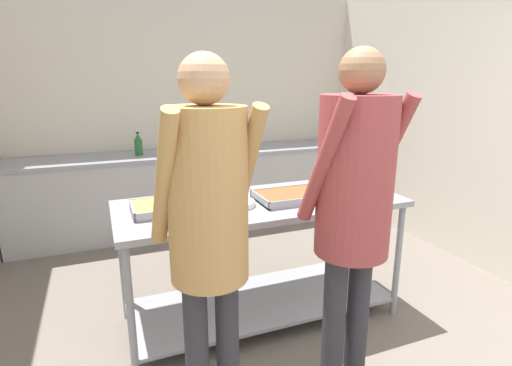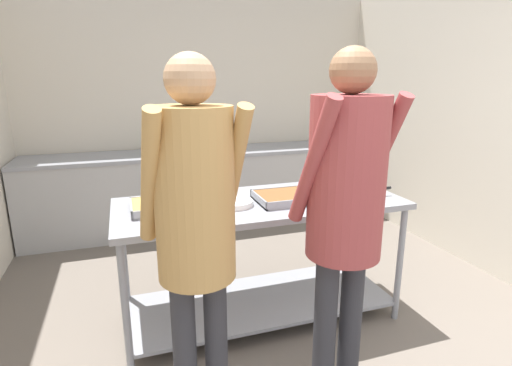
{
  "view_description": "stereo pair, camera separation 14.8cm",
  "coord_description": "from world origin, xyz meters",
  "px_view_note": "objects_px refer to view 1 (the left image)",
  "views": [
    {
      "loc": [
        -1.08,
        -0.82,
        1.68
      ],
      "look_at": [
        -0.1,
        1.66,
        0.98
      ],
      "focal_mm": 28.0,
      "sensor_mm": 36.0,
      "label": 1
    },
    {
      "loc": [
        -0.94,
        -0.87,
        1.68
      ],
      "look_at": [
        -0.1,
        1.66,
        0.98
      ],
      "focal_mm": 28.0,
      "sensor_mm": 36.0,
      "label": 2
    }
  ],
  "objects_px": {
    "sauce_pan": "(357,192)",
    "guest_serving_left": "(354,196)",
    "serving_tray_vegetables": "(291,196)",
    "guest_serving_right": "(208,215)",
    "serving_tray_roast": "(172,206)",
    "water_bottle": "(138,145)",
    "plate_stack": "(236,203)"
  },
  "relations": [
    {
      "from": "sauce_pan",
      "to": "guest_serving_left",
      "type": "xyz_separation_m",
      "value": [
        -0.52,
        -0.68,
        0.22
      ]
    },
    {
      "from": "sauce_pan",
      "to": "serving_tray_vegetables",
      "type": "bearing_deg",
      "value": 166.51
    },
    {
      "from": "serving_tray_vegetables",
      "to": "sauce_pan",
      "type": "height_order",
      "value": "sauce_pan"
    },
    {
      "from": "sauce_pan",
      "to": "guest_serving_left",
      "type": "height_order",
      "value": "guest_serving_left"
    },
    {
      "from": "serving_tray_vegetables",
      "to": "guest_serving_right",
      "type": "xyz_separation_m",
      "value": [
        -0.77,
        -0.74,
        0.21
      ]
    },
    {
      "from": "guest_serving_right",
      "to": "guest_serving_left",
      "type": "bearing_deg",
      "value": -3.46
    },
    {
      "from": "serving_tray_roast",
      "to": "guest_serving_right",
      "type": "distance_m",
      "value": 0.85
    },
    {
      "from": "guest_serving_right",
      "to": "water_bottle",
      "type": "height_order",
      "value": "guest_serving_right"
    },
    {
      "from": "water_bottle",
      "to": "serving_tray_roast",
      "type": "bearing_deg",
      "value": -89.99
    },
    {
      "from": "plate_stack",
      "to": "sauce_pan",
      "type": "bearing_deg",
      "value": -8.02
    },
    {
      "from": "guest_serving_right",
      "to": "water_bottle",
      "type": "relative_size",
      "value": 7.28
    },
    {
      "from": "serving_tray_vegetables",
      "to": "guest_serving_right",
      "type": "distance_m",
      "value": 1.09
    },
    {
      "from": "plate_stack",
      "to": "serving_tray_vegetables",
      "type": "relative_size",
      "value": 0.53
    },
    {
      "from": "guest_serving_left",
      "to": "guest_serving_right",
      "type": "distance_m",
      "value": 0.71
    },
    {
      "from": "serving_tray_vegetables",
      "to": "guest_serving_left",
      "type": "height_order",
      "value": "guest_serving_left"
    },
    {
      "from": "plate_stack",
      "to": "water_bottle",
      "type": "xyz_separation_m",
      "value": [
        -0.4,
        2.05,
        0.1
      ]
    },
    {
      "from": "serving_tray_roast",
      "to": "guest_serving_left",
      "type": "relative_size",
      "value": 0.27
    },
    {
      "from": "guest_serving_right",
      "to": "plate_stack",
      "type": "bearing_deg",
      "value": 63.08
    },
    {
      "from": "serving_tray_vegetables",
      "to": "sauce_pan",
      "type": "xyz_separation_m",
      "value": [
        0.46,
        -0.11,
        0.01
      ]
    },
    {
      "from": "plate_stack",
      "to": "serving_tray_vegetables",
      "type": "height_order",
      "value": "serving_tray_vegetables"
    },
    {
      "from": "plate_stack",
      "to": "guest_serving_left",
      "type": "xyz_separation_m",
      "value": [
        0.33,
        -0.8,
        0.23
      ]
    },
    {
      "from": "serving_tray_roast",
      "to": "water_bottle",
      "type": "relative_size",
      "value": 2.0
    },
    {
      "from": "sauce_pan",
      "to": "water_bottle",
      "type": "relative_size",
      "value": 1.57
    },
    {
      "from": "serving_tray_vegetables",
      "to": "sauce_pan",
      "type": "bearing_deg",
      "value": -13.49
    },
    {
      "from": "sauce_pan",
      "to": "guest_serving_right",
      "type": "height_order",
      "value": "guest_serving_right"
    },
    {
      "from": "guest_serving_left",
      "to": "water_bottle",
      "type": "xyz_separation_m",
      "value": [
        -0.73,
        2.84,
        -0.14
      ]
    },
    {
      "from": "sauce_pan",
      "to": "water_bottle",
      "type": "bearing_deg",
      "value": 119.98
    },
    {
      "from": "plate_stack",
      "to": "water_bottle",
      "type": "relative_size",
      "value": 1.0
    },
    {
      "from": "sauce_pan",
      "to": "plate_stack",
      "type": "bearing_deg",
      "value": 171.98
    },
    {
      "from": "plate_stack",
      "to": "guest_serving_left",
      "type": "relative_size",
      "value": 0.13
    },
    {
      "from": "serving_tray_vegetables",
      "to": "guest_serving_left",
      "type": "xyz_separation_m",
      "value": [
        -0.06,
        -0.79,
        0.23
      ]
    },
    {
      "from": "serving_tray_roast",
      "to": "plate_stack",
      "type": "bearing_deg",
      "value": -9.51
    }
  ]
}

